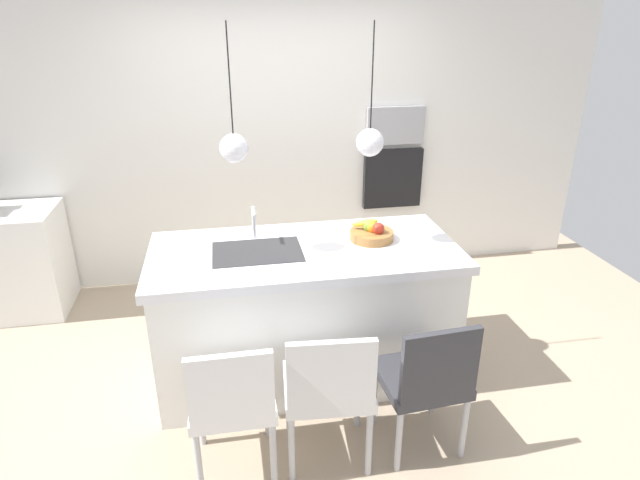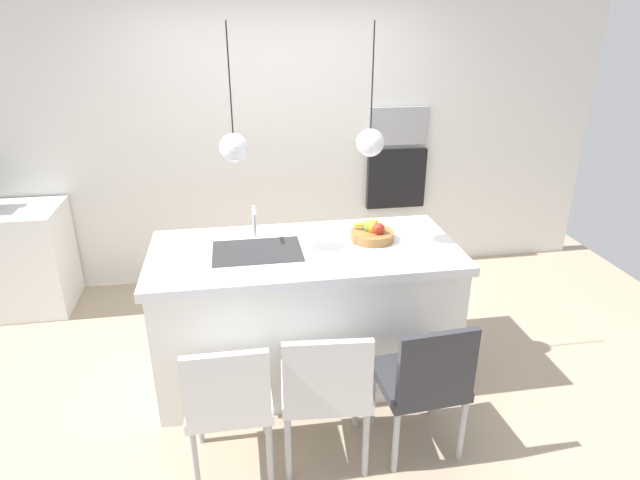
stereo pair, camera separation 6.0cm
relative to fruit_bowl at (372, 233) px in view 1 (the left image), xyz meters
name	(u,v)px [view 1 (the left image)]	position (x,y,z in m)	size (l,w,h in m)	color
floor	(306,370)	(-0.46, -0.06, -1.00)	(6.60, 6.60, 0.00)	tan
back_wall	(275,139)	(-0.46, 1.59, 0.30)	(6.00, 0.10, 2.60)	silver
kitchen_island	(305,312)	(-0.46, -0.06, -0.52)	(1.98, 0.91, 0.95)	white
sink_basin	(257,252)	(-0.76, -0.06, -0.05)	(0.56, 0.40, 0.02)	#2D2D30
faucet	(254,219)	(-0.76, 0.15, 0.10)	(0.02, 0.17, 0.22)	silver
fruit_bowl	(372,233)	(0.00, 0.00, 0.00)	(0.29, 0.29, 0.15)	#9E6B38
microwave	(395,125)	(0.63, 1.52, 0.40)	(0.54, 0.08, 0.34)	#9E9EA3
oven	(392,178)	(0.63, 1.52, -0.10)	(0.56, 0.08, 0.56)	black
chair_near	(232,399)	(-0.98, -0.90, -0.50)	(0.44, 0.44, 0.87)	white
chair_middle	(328,387)	(-0.47, -0.90, -0.49)	(0.51, 0.48, 0.88)	silver
chair_far	(426,377)	(0.08, -0.90, -0.50)	(0.48, 0.48, 0.87)	#333338
pendant_light_left	(234,148)	(-0.87, -0.06, 0.62)	(0.17, 0.17, 0.77)	silver
pendant_light_right	(370,142)	(-0.05, -0.06, 0.62)	(0.17, 0.17, 0.77)	silver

